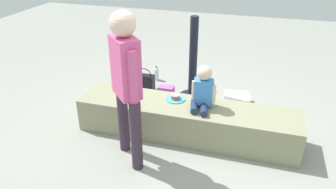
{
  "coord_description": "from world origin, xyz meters",
  "views": [
    {
      "loc": [
        0.7,
        -3.09,
        2.16
      ],
      "look_at": [
        -0.14,
        -0.27,
        0.64
      ],
      "focal_mm": 34.73,
      "sensor_mm": 36.0,
      "label": 1
    }
  ],
  "objects_px": {
    "adult_standing": "(126,77)",
    "cake_plate": "(175,98)",
    "water_bottle_far_side": "(207,84)",
    "cake_box_white": "(237,99)",
    "water_bottle_near_gift": "(157,74)",
    "gift_bag": "(166,97)",
    "party_cup_red": "(129,101)",
    "handbag_black_leather": "(145,82)",
    "child_seated": "(203,90)"
  },
  "relations": [
    {
      "from": "adult_standing",
      "to": "cake_plate",
      "type": "xyz_separation_m",
      "value": [
        0.29,
        0.67,
        -0.52
      ]
    },
    {
      "from": "water_bottle_far_side",
      "to": "cake_box_white",
      "type": "xyz_separation_m",
      "value": [
        0.47,
        -0.31,
        -0.04
      ]
    },
    {
      "from": "water_bottle_far_side",
      "to": "water_bottle_near_gift",
      "type": "bearing_deg",
      "value": 171.15
    },
    {
      "from": "adult_standing",
      "to": "gift_bag",
      "type": "relative_size",
      "value": 4.43
    },
    {
      "from": "adult_standing",
      "to": "cake_box_white",
      "type": "bearing_deg",
      "value": 57.89
    },
    {
      "from": "cake_plate",
      "to": "water_bottle_far_side",
      "type": "bearing_deg",
      "value": 81.21
    },
    {
      "from": "party_cup_red",
      "to": "cake_box_white",
      "type": "distance_m",
      "value": 1.48
    },
    {
      "from": "gift_bag",
      "to": "party_cup_red",
      "type": "relative_size",
      "value": 3.37
    },
    {
      "from": "water_bottle_near_gift",
      "to": "cake_box_white",
      "type": "height_order",
      "value": "water_bottle_near_gift"
    },
    {
      "from": "gift_bag",
      "to": "water_bottle_near_gift",
      "type": "xyz_separation_m",
      "value": [
        -0.4,
        0.8,
        -0.05
      ]
    },
    {
      "from": "gift_bag",
      "to": "water_bottle_far_side",
      "type": "bearing_deg",
      "value": 57.35
    },
    {
      "from": "gift_bag",
      "to": "handbag_black_leather",
      "type": "relative_size",
      "value": 1.03
    },
    {
      "from": "cake_plate",
      "to": "party_cup_red",
      "type": "xyz_separation_m",
      "value": [
        -0.76,
        0.38,
        -0.36
      ]
    },
    {
      "from": "adult_standing",
      "to": "party_cup_red",
      "type": "xyz_separation_m",
      "value": [
        -0.47,
        1.05,
        -0.88
      ]
    },
    {
      "from": "child_seated",
      "to": "cake_plate",
      "type": "xyz_separation_m",
      "value": [
        -0.33,
        0.08,
        -0.19
      ]
    },
    {
      "from": "gift_bag",
      "to": "handbag_black_leather",
      "type": "xyz_separation_m",
      "value": [
        -0.46,
        0.42,
        -0.03
      ]
    },
    {
      "from": "cake_box_white",
      "to": "party_cup_red",
      "type": "bearing_deg",
      "value": -162.4
    },
    {
      "from": "water_bottle_near_gift",
      "to": "party_cup_red",
      "type": "height_order",
      "value": "water_bottle_near_gift"
    },
    {
      "from": "adult_standing",
      "to": "handbag_black_leather",
      "type": "height_order",
      "value": "adult_standing"
    },
    {
      "from": "handbag_black_leather",
      "to": "cake_box_white",
      "type": "bearing_deg",
      "value": -2.51
    },
    {
      "from": "party_cup_red",
      "to": "handbag_black_leather",
      "type": "bearing_deg",
      "value": 84.75
    },
    {
      "from": "party_cup_red",
      "to": "cake_box_white",
      "type": "xyz_separation_m",
      "value": [
        1.41,
        0.45,
        0.02
      ]
    },
    {
      "from": "water_bottle_far_side",
      "to": "handbag_black_leather",
      "type": "relative_size",
      "value": 0.66
    },
    {
      "from": "child_seated",
      "to": "party_cup_red",
      "type": "height_order",
      "value": "child_seated"
    },
    {
      "from": "gift_bag",
      "to": "water_bottle_near_gift",
      "type": "bearing_deg",
      "value": 116.57
    },
    {
      "from": "child_seated",
      "to": "cake_plate",
      "type": "relative_size",
      "value": 2.16
    },
    {
      "from": "adult_standing",
      "to": "water_bottle_near_gift",
      "type": "distance_m",
      "value": 2.13
    },
    {
      "from": "cake_box_white",
      "to": "water_bottle_near_gift",
      "type": "bearing_deg",
      "value": 161.5
    },
    {
      "from": "party_cup_red",
      "to": "gift_bag",
      "type": "bearing_deg",
      "value": 9.13
    },
    {
      "from": "adult_standing",
      "to": "handbag_black_leather",
      "type": "distance_m",
      "value": 1.8
    },
    {
      "from": "adult_standing",
      "to": "cake_plate",
      "type": "height_order",
      "value": "adult_standing"
    },
    {
      "from": "cake_plate",
      "to": "gift_bag",
      "type": "height_order",
      "value": "cake_plate"
    },
    {
      "from": "cake_plate",
      "to": "party_cup_red",
      "type": "bearing_deg",
      "value": 153.52
    },
    {
      "from": "cake_plate",
      "to": "party_cup_red",
      "type": "height_order",
      "value": "cake_plate"
    },
    {
      "from": "gift_bag",
      "to": "handbag_black_leather",
      "type": "distance_m",
      "value": 0.63
    },
    {
      "from": "adult_standing",
      "to": "gift_bag",
      "type": "distance_m",
      "value": 1.37
    },
    {
      "from": "water_bottle_far_side",
      "to": "party_cup_red",
      "type": "bearing_deg",
      "value": -141.25
    },
    {
      "from": "gift_bag",
      "to": "cake_box_white",
      "type": "relative_size",
      "value": 1.04
    },
    {
      "from": "water_bottle_near_gift",
      "to": "handbag_black_leather",
      "type": "relative_size",
      "value": 0.69
    },
    {
      "from": "cake_box_white",
      "to": "handbag_black_leather",
      "type": "distance_m",
      "value": 1.36
    },
    {
      "from": "gift_bag",
      "to": "party_cup_red",
      "type": "height_order",
      "value": "gift_bag"
    },
    {
      "from": "child_seated",
      "to": "handbag_black_leather",
      "type": "relative_size",
      "value": 1.43
    },
    {
      "from": "water_bottle_far_side",
      "to": "cake_box_white",
      "type": "bearing_deg",
      "value": -33.04
    },
    {
      "from": "water_bottle_near_gift",
      "to": "cake_box_white",
      "type": "distance_m",
      "value": 1.37
    },
    {
      "from": "party_cup_red",
      "to": "cake_box_white",
      "type": "relative_size",
      "value": 0.31
    },
    {
      "from": "water_bottle_near_gift",
      "to": "cake_plate",
      "type": "bearing_deg",
      "value": -62.56
    },
    {
      "from": "child_seated",
      "to": "water_bottle_near_gift",
      "type": "height_order",
      "value": "child_seated"
    },
    {
      "from": "cake_box_white",
      "to": "water_bottle_far_side",
      "type": "bearing_deg",
      "value": 146.96
    },
    {
      "from": "cake_plate",
      "to": "water_bottle_far_side",
      "type": "distance_m",
      "value": 1.19
    },
    {
      "from": "cake_box_white",
      "to": "handbag_black_leather",
      "type": "relative_size",
      "value": 0.99
    }
  ]
}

